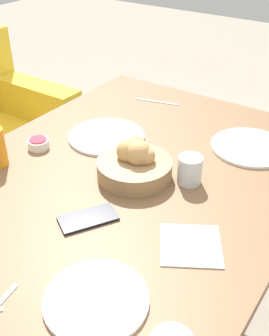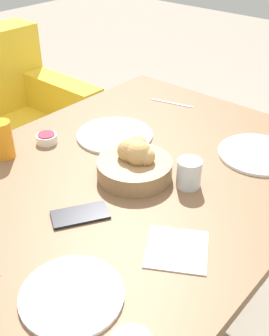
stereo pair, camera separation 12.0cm
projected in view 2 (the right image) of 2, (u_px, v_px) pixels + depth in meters
The scene contains 12 objects.
ground_plane at pixel (120, 336), 1.66m from camera, with size 10.00×10.00×0.00m, color gray.
dining_table at pixel (116, 204), 1.30m from camera, with size 1.44×1.01×0.74m.
bread_basket at pixel (135, 163), 1.25m from camera, with size 0.23×0.23×0.12m.
plate_near_left at pixel (72, 295), 0.89m from camera, with size 0.22×0.22×0.01m.
plate_near_right at pixel (258, 154), 1.37m from camera, with size 0.26×0.26×0.01m.
plate_far_center at pixel (115, 135), 1.48m from camera, with size 0.27×0.27×0.01m.
juice_glass at pixel (3, 140), 1.34m from camera, with size 0.06×0.06×0.12m.
water_tumbler at pixel (189, 173), 1.21m from camera, with size 0.07×0.07×0.09m.
jam_bowl_berry at pixel (47, 138), 1.44m from camera, with size 0.07×0.07×0.03m.
fork_silver at pixel (172, 103), 1.71m from camera, with size 0.06×0.18×0.00m.
napkin at pixel (177, 249), 1.01m from camera, with size 0.20×0.20×0.00m.
cell_phone at pixel (80, 215), 1.11m from camera, with size 0.17×0.14×0.01m.
Camera 2 is at (-0.74, -0.71, 1.46)m, focal length 45.00 mm.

